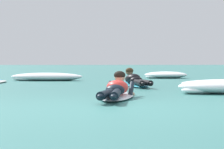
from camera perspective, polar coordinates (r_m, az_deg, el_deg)
The scene contains 6 objects.
ground_plane at distance 16.69m, azimuth -1.46°, elevation -0.65°, with size 120.00×120.00×0.00m, color #387A75.
surfer_near at distance 8.33m, azimuth 0.56°, elevation -2.07°, with size 0.91×2.51×0.54m.
surfer_far at distance 12.41m, azimuth 2.73°, elevation -0.85°, with size 0.90×2.69×0.54m.
whitewater_front at distance 16.03m, azimuth -8.05°, elevation -0.30°, with size 2.56×1.17×0.28m.
whitewater_mid_left at distance 12.97m, azimuth 13.49°, elevation -1.00°, with size 2.61×1.39×0.18m.
whitewater_mid_right at distance 18.30m, azimuth 6.66°, elevation -0.07°, with size 1.76×1.32×0.26m.
Camera 1 is at (-0.43, -6.67, 0.69)m, focal length 74.10 mm.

